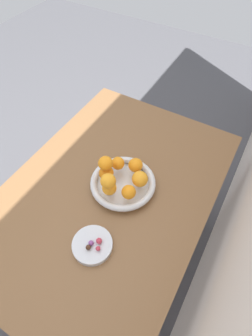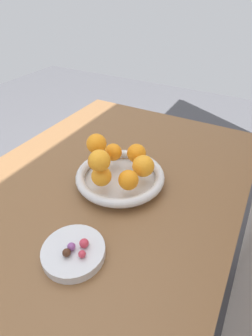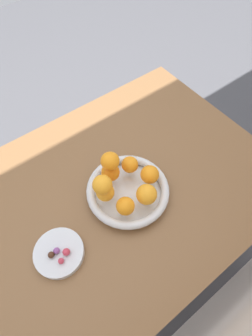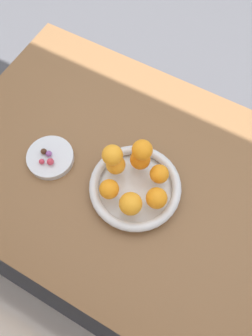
{
  "view_description": "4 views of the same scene",
  "coord_description": "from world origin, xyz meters",
  "px_view_note": "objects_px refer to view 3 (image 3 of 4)",
  "views": [
    {
      "loc": [
        0.45,
        0.34,
        1.6
      ],
      "look_at": [
        -0.07,
        0.04,
        0.83
      ],
      "focal_mm": 28.0,
      "sensor_mm": 36.0,
      "label": 1
    },
    {
      "loc": [
        0.47,
        0.34,
        1.23
      ],
      "look_at": [
        -0.01,
        0.08,
        0.83
      ],
      "focal_mm": 28.0,
      "sensor_mm": 36.0,
      "label": 2
    },
    {
      "loc": [
        0.19,
        0.34,
        1.48
      ],
      "look_at": [
        -0.05,
        0.03,
        0.87
      ],
      "focal_mm": 28.0,
      "sensor_mm": 36.0,
      "label": 3
    },
    {
      "loc": [
        -0.18,
        0.34,
        1.61
      ],
      "look_at": [
        -0.01,
        0.03,
        0.84
      ],
      "focal_mm": 35.0,
      "sensor_mm": 36.0,
      "label": 4
    }
  ],
  "objects_px": {
    "candy_ball_2": "(61,261)",
    "orange_7": "(110,161)",
    "dining_table": "(111,204)",
    "orange_4": "(130,165)",
    "orange_2": "(147,194)",
    "orange_5": "(110,172)",
    "candy_ball_3": "(57,251)",
    "fruit_bowl": "(128,191)",
    "orange_1": "(125,206)",
    "orange_6": "(102,185)",
    "orange_3": "(150,175)",
    "orange_0": "(105,192)",
    "candy_ball_1": "(66,252)",
    "candy_ball_0": "(51,255)",
    "candy_dish": "(59,253)"
  },
  "relations": [
    {
      "from": "orange_6",
      "to": "candy_ball_2",
      "type": "relative_size",
      "value": 3.49
    },
    {
      "from": "orange_1",
      "to": "orange_3",
      "type": "distance_m",
      "value": 0.13
    },
    {
      "from": "orange_2",
      "to": "orange_5",
      "type": "distance_m",
      "value": 0.13
    },
    {
      "from": "dining_table",
      "to": "orange_1",
      "type": "xyz_separation_m",
      "value": [
        0.01,
        0.09,
        0.15
      ]
    },
    {
      "from": "orange_4",
      "to": "candy_dish",
      "type": "bearing_deg",
      "value": 15.29
    },
    {
      "from": "orange_2",
      "to": "orange_7",
      "type": "relative_size",
      "value": 1.11
    },
    {
      "from": "orange_2",
      "to": "orange_7",
      "type": "height_order",
      "value": "orange_7"
    },
    {
      "from": "orange_2",
      "to": "candy_ball_1",
      "type": "height_order",
      "value": "orange_2"
    },
    {
      "from": "orange_2",
      "to": "candy_ball_3",
      "type": "distance_m",
      "value": 0.29
    },
    {
      "from": "candy_ball_0",
      "to": "candy_ball_3",
      "type": "height_order",
      "value": "same"
    },
    {
      "from": "fruit_bowl",
      "to": "candy_ball_1",
      "type": "xyz_separation_m",
      "value": [
        0.25,
        0.05,
        0.01
      ]
    },
    {
      "from": "fruit_bowl",
      "to": "candy_ball_2",
      "type": "relative_size",
      "value": 16.07
    },
    {
      "from": "candy_dish",
      "to": "orange_7",
      "type": "bearing_deg",
      "value": -158.34
    },
    {
      "from": "orange_1",
      "to": "orange_2",
      "type": "distance_m",
      "value": 0.07
    },
    {
      "from": "orange_2",
      "to": "orange_6",
      "type": "bearing_deg",
      "value": -38.4
    },
    {
      "from": "orange_2",
      "to": "candy_ball_0",
      "type": "height_order",
      "value": "orange_2"
    },
    {
      "from": "dining_table",
      "to": "orange_4",
      "type": "height_order",
      "value": "orange_4"
    },
    {
      "from": "orange_5",
      "to": "candy_ball_3",
      "type": "xyz_separation_m",
      "value": [
        0.25,
        0.09,
        -0.04
      ]
    },
    {
      "from": "candy_ball_2",
      "to": "orange_7",
      "type": "bearing_deg",
      "value": -153.34
    },
    {
      "from": "dining_table",
      "to": "orange_3",
      "type": "height_order",
      "value": "orange_3"
    },
    {
      "from": "orange_0",
      "to": "orange_7",
      "type": "distance_m",
      "value": 0.09
    },
    {
      "from": "orange_7",
      "to": "candy_ball_3",
      "type": "xyz_separation_m",
      "value": [
        0.25,
        0.1,
        -0.09
      ]
    },
    {
      "from": "candy_ball_0",
      "to": "candy_ball_2",
      "type": "distance_m",
      "value": 0.03
    },
    {
      "from": "orange_0",
      "to": "orange_5",
      "type": "xyz_separation_m",
      "value": [
        -0.05,
        -0.05,
        0.0
      ]
    },
    {
      "from": "fruit_bowl",
      "to": "orange_1",
      "type": "xyz_separation_m",
      "value": [
        0.05,
        0.05,
        0.04
      ]
    },
    {
      "from": "fruit_bowl",
      "to": "orange_0",
      "type": "bearing_deg",
      "value": -12.77
    },
    {
      "from": "dining_table",
      "to": "orange_7",
      "type": "xyz_separation_m",
      "value": [
        -0.03,
        -0.02,
        0.21
      ]
    },
    {
      "from": "orange_6",
      "to": "candy_ball_1",
      "type": "bearing_deg",
      "value": 21.35
    },
    {
      "from": "orange_0",
      "to": "orange_1",
      "type": "distance_m",
      "value": 0.07
    },
    {
      "from": "candy_ball_2",
      "to": "candy_ball_3",
      "type": "height_order",
      "value": "candy_ball_3"
    },
    {
      "from": "dining_table",
      "to": "orange_2",
      "type": "relative_size",
      "value": 18.09
    },
    {
      "from": "orange_2",
      "to": "candy_ball_2",
      "type": "distance_m",
      "value": 0.29
    },
    {
      "from": "fruit_bowl",
      "to": "orange_4",
      "type": "bearing_deg",
      "value": -132.77
    },
    {
      "from": "candy_dish",
      "to": "orange_5",
      "type": "distance_m",
      "value": 0.27
    },
    {
      "from": "candy_dish",
      "to": "orange_1",
      "type": "distance_m",
      "value": 0.22
    },
    {
      "from": "orange_1",
      "to": "orange_2",
      "type": "bearing_deg",
      "value": 172.7
    },
    {
      "from": "orange_2",
      "to": "candy_ball_0",
      "type": "xyz_separation_m",
      "value": [
        0.3,
        -0.03,
        -0.04
      ]
    },
    {
      "from": "dining_table",
      "to": "candy_ball_3",
      "type": "distance_m",
      "value": 0.26
    },
    {
      "from": "orange_5",
      "to": "candy_ball_3",
      "type": "bearing_deg",
      "value": 21.13
    },
    {
      "from": "orange_3",
      "to": "orange_6",
      "type": "xyz_separation_m",
      "value": [
        0.15,
        -0.03,
        0.05
      ]
    },
    {
      "from": "candy_dish",
      "to": "candy_ball_0",
      "type": "xyz_separation_m",
      "value": [
        0.02,
        -0.0,
        0.02
      ]
    },
    {
      "from": "orange_1",
      "to": "orange_4",
      "type": "relative_size",
      "value": 1.02
    },
    {
      "from": "orange_6",
      "to": "candy_ball_3",
      "type": "xyz_separation_m",
      "value": [
        0.19,
        0.05,
        -0.09
      ]
    },
    {
      "from": "orange_0",
      "to": "candy_ball_1",
      "type": "xyz_separation_m",
      "value": [
        0.18,
        0.07,
        -0.03
      ]
    },
    {
      "from": "dining_table",
      "to": "candy_ball_1",
      "type": "distance_m",
      "value": 0.25
    },
    {
      "from": "orange_5",
      "to": "orange_7",
      "type": "distance_m",
      "value": 0.06
    },
    {
      "from": "fruit_bowl",
      "to": "candy_ball_2",
      "type": "distance_m",
      "value": 0.28
    },
    {
      "from": "orange_1",
      "to": "candy_ball_2",
      "type": "bearing_deg",
      "value": 2.65
    },
    {
      "from": "fruit_bowl",
      "to": "orange_7",
      "type": "relative_size",
      "value": 4.64
    },
    {
      "from": "candy_ball_0",
      "to": "orange_7",
      "type": "bearing_deg",
      "value": -159.87
    }
  ]
}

